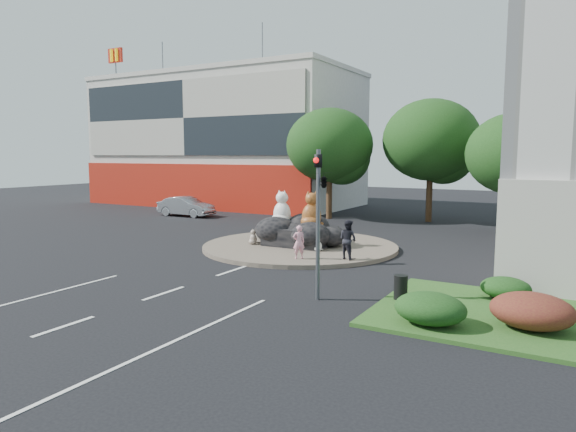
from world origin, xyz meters
name	(u,v)px	position (x,y,z in m)	size (l,w,h in m)	color
ground	(164,294)	(0.00, 0.00, 0.00)	(120.00, 120.00, 0.00)	black
roundabout_island	(300,246)	(0.00, 10.00, 0.10)	(10.00, 10.00, 0.20)	brown
rock_plinth	(300,236)	(0.00, 10.00, 0.65)	(3.20, 2.60, 0.90)	black
shophouse_block	(226,140)	(-18.00, 27.91, 6.18)	(25.20, 12.30, 17.40)	beige
grass_verge	(553,323)	(12.00, 3.00, 0.06)	(10.00, 6.00, 0.12)	#1D4A18
tree_left	(331,149)	(-3.93, 22.06, 5.25)	(6.46, 6.46, 8.27)	#382314
tree_mid	(432,144)	(3.07, 24.06, 5.56)	(6.84, 6.84, 8.76)	#382314
tree_right	(517,158)	(9.07, 20.06, 4.63)	(5.70, 5.70, 7.30)	#382314
hedge_near_green	(430,308)	(9.00, 1.00, 0.57)	(2.00, 1.60, 0.90)	#163812
hedge_red	(532,311)	(11.50, 2.00, 0.61)	(2.20, 1.76, 0.99)	#531618
hedge_back_green	(506,288)	(10.50, 4.80, 0.48)	(1.60, 1.28, 0.72)	#163812
traffic_light	(321,192)	(5.10, 2.00, 3.62)	(0.44, 1.24, 5.00)	#595B60
cat_white	(282,208)	(-1.17, 10.15, 2.04)	(1.13, 0.98, 1.88)	white
cat_tabby	(312,209)	(0.61, 10.12, 2.05)	(1.14, 0.99, 1.90)	#B56A25
kitten_calico	(253,237)	(-2.17, 8.91, 0.60)	(0.48, 0.41, 0.80)	beige
kitten_white	(318,244)	(1.60, 8.88, 0.55)	(0.42, 0.37, 0.71)	silver
pedestrian_pink	(299,242)	(1.67, 6.81, 0.95)	(0.55, 0.36, 1.50)	pink
pedestrian_dark	(348,239)	(3.61, 7.81, 1.08)	(0.86, 0.67, 1.77)	black
parked_car	(186,206)	(-14.40, 17.78, 0.77)	(1.63, 4.66, 1.54)	#A7A9AF
litter_bin	(401,287)	(7.53, 3.01, 0.52)	(0.45, 0.45, 0.80)	black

